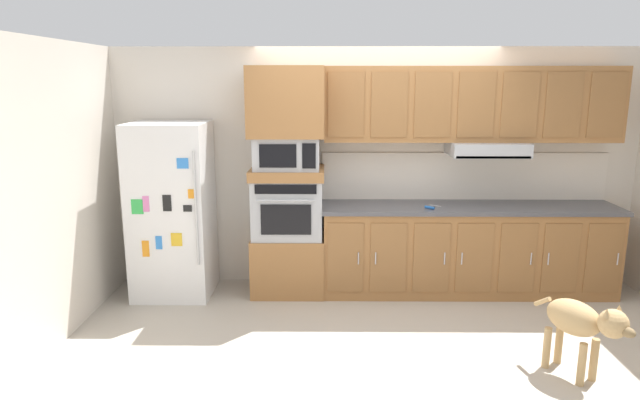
# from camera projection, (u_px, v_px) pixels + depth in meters

# --- Properties ---
(ground_plane) EXTENTS (9.60, 9.60, 0.00)m
(ground_plane) POSITION_uv_depth(u_px,v_px,m) (382.00, 320.00, 5.14)
(ground_plane) COLOR #B2A899
(back_kitchen_wall) EXTENTS (6.20, 0.12, 2.50)m
(back_kitchen_wall) POSITION_uv_depth(u_px,v_px,m) (375.00, 168.00, 5.96)
(back_kitchen_wall) COLOR beige
(back_kitchen_wall) RESTS_ON ground
(side_panel_left) EXTENTS (0.12, 7.10, 2.50)m
(side_panel_left) POSITION_uv_depth(u_px,v_px,m) (67.00, 187.00, 4.91)
(side_panel_left) COLOR beige
(side_panel_left) RESTS_ON ground
(refrigerator) EXTENTS (0.76, 0.73, 1.76)m
(refrigerator) POSITION_uv_depth(u_px,v_px,m) (172.00, 210.00, 5.64)
(refrigerator) COLOR white
(refrigerator) RESTS_ON ground
(oven_base_cabinet) EXTENTS (0.74, 0.62, 0.60)m
(oven_base_cabinet) POSITION_uv_depth(u_px,v_px,m) (289.00, 263.00, 5.82)
(oven_base_cabinet) COLOR #996638
(oven_base_cabinet) RESTS_ON ground
(built_in_oven) EXTENTS (0.70, 0.62, 0.60)m
(built_in_oven) POSITION_uv_depth(u_px,v_px,m) (288.00, 207.00, 5.69)
(built_in_oven) COLOR #A8AAAF
(built_in_oven) RESTS_ON oven_base_cabinet
(appliance_mid_shelf) EXTENTS (0.74, 0.62, 0.10)m
(appliance_mid_shelf) POSITION_uv_depth(u_px,v_px,m) (287.00, 173.00, 5.62)
(appliance_mid_shelf) COLOR #996638
(appliance_mid_shelf) RESTS_ON built_in_oven
(microwave) EXTENTS (0.64, 0.54, 0.32)m
(microwave) POSITION_uv_depth(u_px,v_px,m) (287.00, 152.00, 5.57)
(microwave) COLOR #A8AAAF
(microwave) RESTS_ON appliance_mid_shelf
(appliance_upper_cabinet) EXTENTS (0.74, 0.62, 0.68)m
(appliance_upper_cabinet) POSITION_uv_depth(u_px,v_px,m) (287.00, 102.00, 5.47)
(appliance_upper_cabinet) COLOR #996638
(appliance_upper_cabinet) RESTS_ON microwave
(lower_cabinet_run) EXTENTS (2.95, 0.63, 0.88)m
(lower_cabinet_run) POSITION_uv_depth(u_px,v_px,m) (467.00, 251.00, 5.77)
(lower_cabinet_run) COLOR #996638
(lower_cabinet_run) RESTS_ON ground
(countertop_slab) EXTENTS (2.99, 0.64, 0.04)m
(countertop_slab) POSITION_uv_depth(u_px,v_px,m) (469.00, 207.00, 5.68)
(countertop_slab) COLOR #4C4C51
(countertop_slab) RESTS_ON lower_cabinet_run
(backsplash_panel) EXTENTS (2.99, 0.02, 0.50)m
(backsplash_panel) POSITION_uv_depth(u_px,v_px,m) (464.00, 176.00, 5.90)
(backsplash_panel) COLOR silver
(backsplash_panel) RESTS_ON countertop_slab
(upper_cabinet_with_hood) EXTENTS (2.95, 0.48, 0.88)m
(upper_cabinet_with_hood) POSITION_uv_depth(u_px,v_px,m) (473.00, 107.00, 5.58)
(upper_cabinet_with_hood) COLOR #996638
(upper_cabinet_with_hood) RESTS_ON backsplash_panel
(screwdriver) EXTENTS (0.17, 0.17, 0.03)m
(screwdriver) POSITION_uv_depth(u_px,v_px,m) (430.00, 207.00, 5.52)
(screwdriver) COLOR blue
(screwdriver) RESTS_ON countertop_slab
(dog) EXTENTS (0.49, 0.73, 0.65)m
(dog) POSITION_uv_depth(u_px,v_px,m) (582.00, 322.00, 4.07)
(dog) COLOR tan
(dog) RESTS_ON ground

